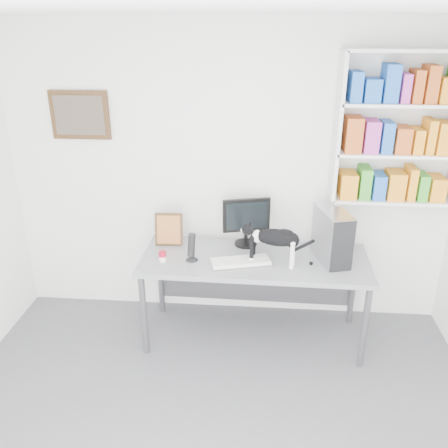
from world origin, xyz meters
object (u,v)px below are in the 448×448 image
object	(u,v)px
pc_tower	(332,236)
speaker	(192,247)
desk	(254,298)
cat	(274,246)
monitor	(246,222)
leaning_print	(169,229)
soup_can	(163,256)
bookshelf	(400,129)
keyboard	(241,261)

from	to	relation	value
pc_tower	speaker	distance (m)	1.17
desk	cat	bearing A→B (deg)	-32.50
speaker	desk	bearing A→B (deg)	31.71
monitor	speaker	world-z (taller)	monitor
leaning_print	soup_can	distance (m)	0.35
monitor	soup_can	xyz separation A→B (m)	(-0.68, -0.38, -0.18)
bookshelf	desk	xyz separation A→B (m)	(-1.14, -0.33, -1.45)
soup_can	monitor	bearing A→B (deg)	29.16
monitor	pc_tower	world-z (taller)	monitor
bookshelf	soup_can	world-z (taller)	bookshelf
leaning_print	cat	size ratio (longest dim) A/B	0.56
monitor	cat	bearing A→B (deg)	-69.97
pc_tower	desk	bearing A→B (deg)	167.82
bookshelf	monitor	world-z (taller)	bookshelf
leaning_print	monitor	bearing A→B (deg)	1.68
desk	keyboard	xyz separation A→B (m)	(-0.12, -0.11, 0.42)
leaning_print	soup_can	xyz separation A→B (m)	(0.01, -0.33, -0.11)
cat	leaning_print	bearing A→B (deg)	172.99
speaker	soup_can	xyz separation A→B (m)	(-0.24, -0.04, -0.08)
bookshelf	speaker	bearing A→B (deg)	-166.06
keyboard	pc_tower	distance (m)	0.79
monitor	pc_tower	distance (m)	0.76
speaker	keyboard	bearing A→B (deg)	19.52
desk	pc_tower	size ratio (longest dim) A/B	4.37
keyboard	pc_tower	xyz separation A→B (m)	(0.75, 0.13, 0.20)
soup_can	keyboard	bearing A→B (deg)	1.58
desk	leaning_print	world-z (taller)	leaning_print
bookshelf	cat	xyz separation A→B (m)	(-0.98, -0.44, -0.88)
bookshelf	keyboard	world-z (taller)	bookshelf
leaning_print	cat	distance (m)	0.98
soup_can	leaning_print	bearing A→B (deg)	90.90
desk	pc_tower	bearing A→B (deg)	3.55
bookshelf	pc_tower	xyz separation A→B (m)	(-0.51, -0.30, -0.83)
bookshelf	soup_can	bearing A→B (deg)	-166.58
pc_tower	cat	world-z (taller)	pc_tower
desk	cat	xyz separation A→B (m)	(0.16, -0.10, 0.57)
cat	soup_can	bearing A→B (deg)	-167.28
desk	leaning_print	size ratio (longest dim) A/B	6.33
monitor	leaning_print	distance (m)	0.69
bookshelf	cat	world-z (taller)	bookshelf
pc_tower	leaning_print	world-z (taller)	pc_tower
keyboard	pc_tower	size ratio (longest dim) A/B	1.10
keyboard	speaker	bearing A→B (deg)	161.98
desk	monitor	world-z (taller)	monitor
monitor	cat	xyz separation A→B (m)	(0.24, -0.36, -0.06)
leaning_print	cat	xyz separation A→B (m)	(0.93, -0.31, 0.01)
leaning_print	cat	bearing A→B (deg)	-20.86
desk	leaning_print	distance (m)	0.97
soup_can	cat	bearing A→B (deg)	1.22
bookshelf	speaker	world-z (taller)	bookshelf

